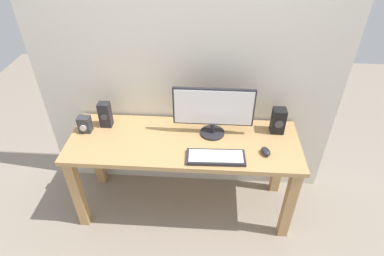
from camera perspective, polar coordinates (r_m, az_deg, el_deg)
ground_plane at (r=2.94m, az=-1.29°, el=-13.33°), size 6.00×6.00×0.00m
wall_back at (r=2.34m, az=-1.08°, el=18.05°), size 2.40×0.04×3.00m
desk at (r=2.50m, az=-1.48°, el=-4.40°), size 1.74×0.60×0.73m
monitor at (r=2.37m, az=3.81°, el=3.23°), size 0.60×0.19×0.39m
keyboard_primary at (r=2.26m, az=4.23°, el=-5.20°), size 0.42×0.17×0.03m
mouse at (r=2.35m, az=12.93°, el=-4.07°), size 0.09×0.11×0.04m
speaker_right at (r=2.53m, az=15.04°, el=1.26°), size 0.10×0.10×0.20m
speaker_left at (r=2.60m, az=-15.13°, el=2.31°), size 0.09×0.08×0.21m
audio_controller at (r=2.60m, az=-18.49°, el=0.63°), size 0.09×0.09×0.13m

